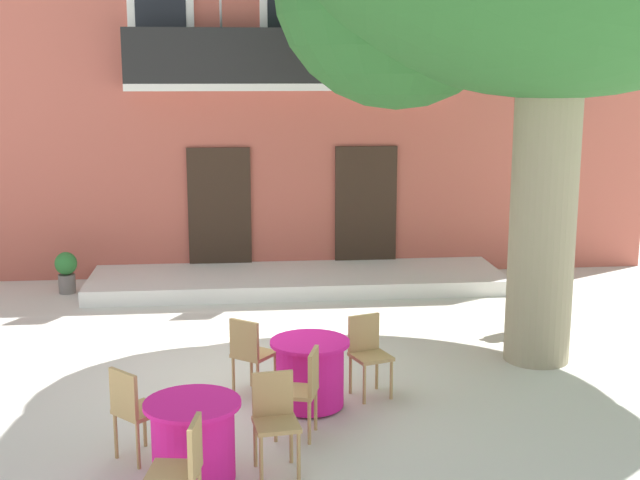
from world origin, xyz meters
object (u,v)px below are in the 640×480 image
Objects in this scene: cafe_table_near_tree at (310,373)px; cafe_chair_middle_1 at (134,407)px; cafe_chair_middle_2 at (183,465)px; cafe_chair_middle_0 at (275,415)px; cafe_chair_near_tree_2 at (303,387)px; ground_planter_left at (66,270)px; cafe_chair_near_tree_1 at (250,351)px; cafe_chair_near_tree_0 at (368,350)px; pedestrian_near_entrance at (544,268)px; cafe_table_middle at (193,441)px.

cafe_chair_middle_1 is at bearing -147.79° from cafe_table_near_tree.
cafe_chair_middle_1 is 1.00× the size of cafe_chair_middle_2.
cafe_chair_middle_0 is at bearing 49.82° from cafe_chair_middle_2.
cafe_chair_near_tree_2 is 1.32× the size of ground_planter_left.
cafe_chair_near_tree_1 is at bearing 113.88° from cafe_chair_near_tree_2.
cafe_chair_near_tree_0 reaches higher than cafe_table_near_tree.
pedestrian_near_entrance is at bearing 44.68° from cafe_chair_middle_0.
pedestrian_near_entrance is at bearing 41.59° from cafe_chair_near_tree_2.
cafe_chair_middle_1 is at bearing 139.37° from cafe_table_middle.
cafe_chair_near_tree_1 is at bearing 95.90° from cafe_chair_middle_0.
cafe_table_near_tree is 1.26× the size of ground_planter_left.
cafe_table_near_tree is at bearing -32.00° from cafe_chair_near_tree_1.
cafe_table_near_tree is 2.66m from cafe_chair_middle_2.
cafe_chair_near_tree_1 and cafe_chair_middle_1 have the same top height.
pedestrian_near_entrance is (3.53, 2.51, 0.50)m from cafe_table_near_tree.
cafe_chair_near_tree_2 reaches higher than cafe_table_near_tree.
cafe_chair_middle_2 is at bearing -130.18° from cafe_chair_middle_0.
cafe_chair_middle_1 reaches higher than cafe_table_middle.
cafe_table_middle is at bearing -134.35° from cafe_chair_near_tree_0.
cafe_table_near_tree is 1.00× the size of cafe_table_middle.
cafe_chair_near_tree_0 is 1.05× the size of cafe_table_middle.
pedestrian_near_entrance is (2.84, 2.19, 0.37)m from cafe_chair_near_tree_0.
pedestrian_near_entrance is at bearing 41.06° from cafe_table_middle.
cafe_chair_middle_0 is (-0.45, -1.43, 0.14)m from cafe_table_near_tree.
pedestrian_near_entrance is (4.76, 4.86, 0.37)m from cafe_chair_middle_2.
cafe_chair_near_tree_2 is 1.95m from cafe_chair_middle_2.
cafe_table_near_tree is 2.08m from cafe_chair_middle_1.
cafe_chair_near_tree_0 and cafe_chair_middle_1 have the same top height.
cafe_chair_middle_1 is (-2.44, -1.42, 0.00)m from cafe_chair_near_tree_0.
cafe_chair_middle_0 is 7.34m from ground_planter_left.
cafe_chair_middle_1 is (-1.76, -1.11, 0.14)m from cafe_table_near_tree.
cafe_chair_near_tree_2 is (0.51, -1.14, 0.00)m from cafe_chair_near_tree_1.
cafe_chair_near_tree_1 is 1.00× the size of cafe_chair_near_tree_2.
cafe_table_middle is (-0.55, -2.00, -0.14)m from cafe_chair_near_tree_1.
cafe_chair_near_tree_2 is at bearing -138.41° from pedestrian_near_entrance.
cafe_chair_near_tree_1 is at bearing 176.35° from cafe_chair_near_tree_0.
cafe_chair_near_tree_1 is 1.00× the size of cafe_chair_middle_1.
cafe_chair_middle_0 is at bearing -13.72° from cafe_chair_middle_1.
cafe_chair_near_tree_0 is at bearing 24.69° from cafe_table_near_tree.
pedestrian_near_entrance is at bearing 37.65° from cafe_chair_near_tree_0.
cafe_chair_near_tree_1 is 1.83m from cafe_chair_middle_0.
cafe_chair_middle_2 is at bearing -93.54° from cafe_table_middle.
cafe_chair_middle_0 and cafe_chair_middle_1 have the same top height.
cafe_chair_middle_2 is (-1.10, -1.61, 0.00)m from cafe_chair_near_tree_2.
cafe_chair_middle_1 is at bearing -167.33° from cafe_chair_near_tree_2.
cafe_chair_middle_0 and cafe_chair_middle_2 have the same top height.
cafe_chair_near_tree_1 is 4.69m from pedestrian_near_entrance.
pedestrian_near_entrance reaches higher than cafe_chair_middle_2.
cafe_table_near_tree is 1.50m from cafe_chair_middle_0.
pedestrian_near_entrance is at bearing 45.59° from cafe_chair_middle_2.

